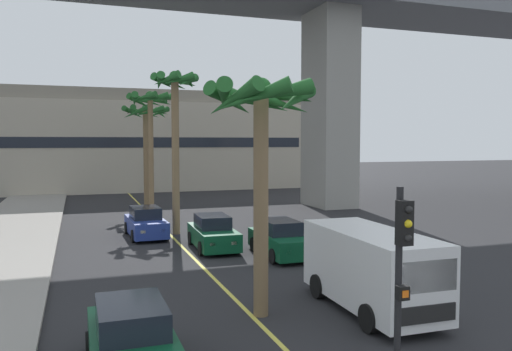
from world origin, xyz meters
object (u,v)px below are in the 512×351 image
(palm_tree_mid_median, at_px, (260,123))
(car_queue_fourth, at_px, (132,344))
(delivery_van, at_px, (371,267))
(traffic_light_median_near, at_px, (401,274))
(palm_tree_far_median, at_px, (175,106))
(car_queue_third, at_px, (146,223))
(palm_tree_near_median, at_px, (151,113))
(car_queue_second, at_px, (213,233))
(palm_tree_farthest_median, at_px, (146,126))
(car_queue_front, at_px, (281,240))

(palm_tree_mid_median, bearing_deg, car_queue_fourth, -144.53)
(delivery_van, bearing_deg, traffic_light_median_near, -117.51)
(palm_tree_far_median, bearing_deg, car_queue_fourth, -103.57)
(car_queue_third, bearing_deg, traffic_light_median_near, -84.59)
(traffic_light_median_near, bearing_deg, palm_tree_near_median, 91.26)
(palm_tree_near_median, bearing_deg, car_queue_third, -100.37)
(car_queue_second, distance_m, palm_tree_farthest_median, 18.09)
(car_queue_third, relative_size, palm_tree_mid_median, 0.62)
(car_queue_second, xyz_separation_m, palm_tree_far_median, (-0.89, 4.39, 6.12))
(palm_tree_mid_median, bearing_deg, car_queue_third, 96.52)
(car_queue_third, distance_m, car_queue_fourth, 16.29)
(car_queue_front, height_order, palm_tree_far_median, palm_tree_far_median)
(car_queue_second, distance_m, car_queue_third, 4.79)
(palm_tree_farthest_median, bearing_deg, palm_tree_near_median, -94.46)
(palm_tree_far_median, relative_size, palm_tree_farthest_median, 1.11)
(car_queue_second, bearing_deg, palm_tree_farthest_median, 92.68)
(palm_tree_mid_median, height_order, palm_tree_farthest_median, palm_tree_farthest_median)
(car_queue_third, bearing_deg, car_queue_front, -52.51)
(car_queue_second, relative_size, palm_tree_farthest_median, 0.53)
(car_queue_second, height_order, delivery_van, delivery_van)
(car_queue_front, xyz_separation_m, car_queue_fourth, (-7.27, -9.66, 0.00))
(car_queue_second, distance_m, palm_tree_far_median, 7.58)
(car_queue_front, xyz_separation_m, car_queue_second, (-2.40, 2.42, 0.00))
(car_queue_third, bearing_deg, car_queue_second, -57.66)
(palm_tree_mid_median, relative_size, palm_tree_farthest_median, 0.86)
(car_queue_front, height_order, palm_tree_mid_median, palm_tree_mid_median)
(palm_tree_near_median, relative_size, palm_tree_mid_median, 1.22)
(palm_tree_mid_median, xyz_separation_m, palm_tree_far_median, (0.14, 13.74, 1.36))
(traffic_light_median_near, xyz_separation_m, palm_tree_near_median, (-0.58, 26.57, 4.14))
(car_queue_third, relative_size, palm_tree_far_median, 0.48)
(car_queue_second, height_order, palm_tree_far_median, palm_tree_far_median)
(traffic_light_median_near, bearing_deg, palm_tree_farthest_median, 90.17)
(traffic_light_median_near, distance_m, palm_tree_near_median, 26.90)
(car_queue_third, distance_m, palm_tree_near_median, 9.36)
(car_queue_third, height_order, delivery_van, delivery_van)
(delivery_van, height_order, palm_tree_mid_median, palm_tree_mid_median)
(delivery_van, relative_size, palm_tree_mid_median, 0.78)
(car_queue_second, bearing_deg, car_queue_front, -45.27)
(traffic_light_median_near, bearing_deg, palm_tree_mid_median, 93.01)
(car_queue_third, relative_size, palm_tree_near_median, 0.50)
(car_queue_front, bearing_deg, delivery_van, -91.60)
(traffic_light_median_near, height_order, palm_tree_near_median, palm_tree_near_median)
(palm_tree_far_median, bearing_deg, car_queue_second, -78.53)
(car_queue_second, relative_size, palm_tree_mid_median, 0.62)
(delivery_van, xyz_separation_m, palm_tree_mid_median, (-3.22, 0.66, 4.19))
(car_queue_fourth, distance_m, palm_tree_farthest_median, 30.09)
(car_queue_fourth, bearing_deg, traffic_light_median_near, -39.91)
(traffic_light_median_near, distance_m, palm_tree_far_median, 20.38)
(car_queue_front, height_order, palm_tree_near_median, palm_tree_near_median)
(car_queue_fourth, height_order, palm_tree_mid_median, palm_tree_mid_median)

